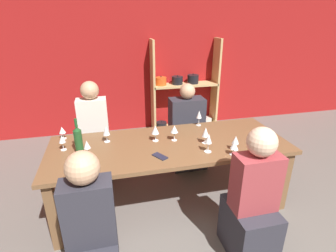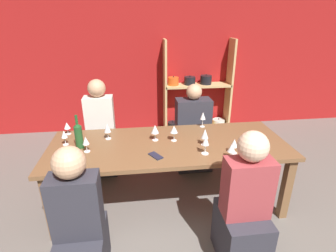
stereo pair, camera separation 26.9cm
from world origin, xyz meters
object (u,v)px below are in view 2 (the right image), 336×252
at_px(wine_glass_empty_b, 234,144).
at_px(cell_phone, 156,156).
at_px(wine_glass_red_c, 64,135).
at_px(person_far_a, 102,138).
at_px(wine_glass_red_a, 205,134).
at_px(wine_glass_red_e, 203,116).
at_px(wine_glass_red_d, 232,149).
at_px(wine_glass_white_a, 67,126).
at_px(shelf_unit, 197,100).
at_px(person_near_a, 243,215).
at_px(wine_glass_empty_a, 174,130).
at_px(wine_glass_white_c, 155,130).
at_px(wine_glass_white_b, 86,141).
at_px(wine_glass_red_b, 107,128).
at_px(wine_glass_empty_c, 206,141).
at_px(person_near_b, 80,231).
at_px(wine_bottle_green, 79,135).
at_px(person_far_b, 192,137).
at_px(dining_table, 169,150).

relative_size(wine_glass_empty_b, cell_phone, 0.88).
relative_size(wine_glass_red_c, person_far_a, 0.12).
relative_size(wine_glass_red_a, wine_glass_red_e, 0.94).
bearing_deg(wine_glass_red_d, wine_glass_white_a, 155.14).
bearing_deg(cell_phone, wine_glass_red_e, 46.40).
distance_m(shelf_unit, person_near_a, 2.82).
distance_m(wine_glass_white_a, wine_glass_red_c, 0.27).
distance_m(wine_glass_empty_a, wine_glass_red_a, 0.32).
distance_m(wine_glass_white_a, wine_glass_white_c, 0.97).
height_order(wine_glass_red_d, wine_glass_white_b, wine_glass_white_b).
relative_size(wine_glass_empty_a, wine_glass_white_c, 0.99).
distance_m(wine_glass_white_c, person_near_a, 1.16).
height_order(wine_glass_red_e, person_near_a, person_near_a).
relative_size(shelf_unit, wine_glass_red_d, 11.49).
bearing_deg(wine_glass_white_c, wine_glass_white_b, -165.85).
bearing_deg(wine_glass_empty_a, cell_phone, -125.38).
distance_m(wine_glass_red_b, wine_glass_empty_c, 1.03).
relative_size(wine_glass_red_a, person_far_a, 0.14).
relative_size(wine_glass_red_b, person_near_b, 0.15).
bearing_deg(wine_glass_white_b, person_near_b, -88.15).
bearing_deg(wine_glass_empty_b, wine_bottle_green, 168.31).
bearing_deg(wine_glass_red_c, wine_glass_red_b, 11.67).
bearing_deg(wine_glass_empty_b, wine_glass_white_a, 158.47).
bearing_deg(wine_glass_red_a, wine_glass_red_d, -59.75).
height_order(wine_bottle_green, wine_glass_empty_c, wine_bottle_green).
bearing_deg(wine_glass_red_e, shelf_unit, 78.90).
height_order(wine_bottle_green, person_near_b, person_near_b).
xyz_separation_m(wine_glass_white_c, person_near_a, (0.63, -0.90, -0.39)).
height_order(wine_bottle_green, person_far_b, person_far_b).
xyz_separation_m(wine_glass_red_d, person_far_b, (-0.09, 1.16, -0.41)).
xyz_separation_m(wine_glass_red_a, person_near_a, (0.14, -0.73, -0.39)).
relative_size(wine_glass_red_c, person_near_a, 0.13).
bearing_deg(person_near_b, person_far_b, 52.84).
distance_m(wine_glass_red_b, person_far_b, 1.29).
bearing_deg(person_far_b, wine_bottle_green, 30.81).
height_order(wine_glass_red_b, person_near_b, person_near_b).
height_order(person_far_a, person_far_b, person_far_a).
xyz_separation_m(wine_glass_white_a, person_near_b, (0.29, -1.15, -0.39)).
height_order(wine_glass_red_e, person_near_b, person_near_b).
height_order(wine_glass_red_d, wine_glass_empty_c, wine_glass_empty_c).
distance_m(wine_glass_white_a, person_far_a, 0.62).
height_order(wine_glass_white_b, cell_phone, wine_glass_white_b).
xyz_separation_m(shelf_unit, wine_glass_white_b, (-1.56, -2.07, 0.28)).
relative_size(wine_glass_red_c, wine_glass_white_c, 0.90).
bearing_deg(dining_table, person_far_b, 62.05).
distance_m(cell_phone, person_far_a, 1.23).
distance_m(wine_glass_red_e, cell_phone, 0.88).
bearing_deg(wine_glass_red_a, wine_glass_empty_c, -102.85).
xyz_separation_m(wine_bottle_green, wine_glass_red_e, (1.32, 0.36, -0.00)).
distance_m(dining_table, wine_glass_empty_a, 0.22).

